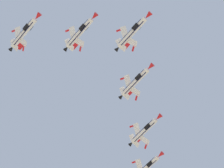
# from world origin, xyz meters

# --- Properties ---
(fighter_jet_lead) EXTENTS (7.08, 15.77, 8.09)m
(fighter_jet_lead) POSITION_xyz_m (25.75, 20.78, 118.58)
(fighter_jet_lead) COLOR white
(fighter_jet_left_wing) EXTENTS (7.10, 15.77, 8.06)m
(fighter_jet_left_wing) POSITION_xyz_m (34.66, 35.16, 119.38)
(fighter_jet_left_wing) COLOR white
(fighter_jet_right_wing) EXTENTS (7.26, 15.77, 7.78)m
(fighter_jet_right_wing) POSITION_xyz_m (11.55, 29.31, 122.31)
(fighter_jet_right_wing) COLOR white
(fighter_jet_left_outer) EXTENTS (7.22, 15.77, 7.85)m
(fighter_jet_left_outer) POSITION_xyz_m (46.47, 50.22, 120.37)
(fighter_jet_left_outer) COLOR white
(fighter_jet_right_outer) EXTENTS (7.10, 15.77, 8.06)m
(fighter_jet_right_outer) POSITION_xyz_m (-4.30, 37.58, 122.84)
(fighter_jet_right_outer) COLOR white
(fighter_jet_trail_slot) EXTENTS (7.63, 15.77, 7.38)m
(fighter_jet_trail_slot) POSITION_xyz_m (54.34, 62.84, 119.85)
(fighter_jet_trail_slot) COLOR white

